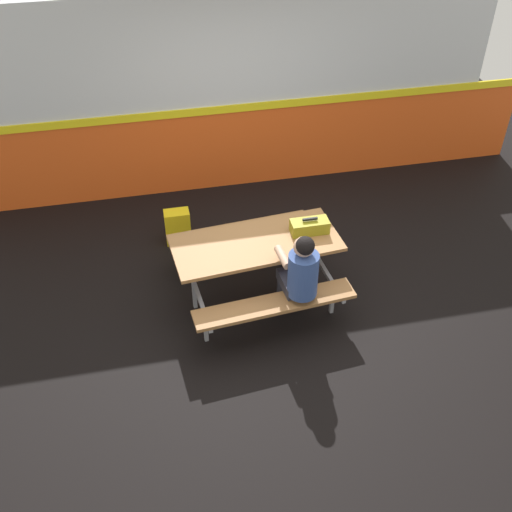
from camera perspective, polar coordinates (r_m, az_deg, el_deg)
ground_plane at (r=6.98m, az=1.44°, el=-3.35°), size 10.00×10.00×0.02m
accent_backdrop at (r=8.15m, az=-2.13°, el=14.15°), size 8.00×0.14×2.60m
picnic_table_main at (r=6.57m, az=-0.00°, el=0.15°), size 1.80×1.70×0.74m
student_nearer at (r=6.15m, az=4.04°, el=-1.54°), size 0.39×0.54×1.21m
toolbox_grey at (r=6.58m, az=4.92°, el=2.72°), size 0.40×0.18×0.18m
backpack_dark at (r=7.60m, az=-7.17°, el=2.68°), size 0.30×0.22×0.44m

